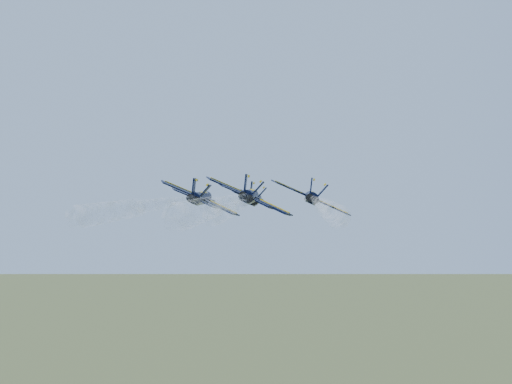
% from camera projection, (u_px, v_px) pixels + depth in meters
% --- Properties ---
extents(jet_lead, '(14.00, 19.66, 6.55)m').
position_uv_depth(jet_lead, '(255.00, 199.00, 123.45)').
color(jet_lead, black).
extents(jet_left, '(14.00, 19.66, 6.55)m').
position_uv_depth(jet_left, '(201.00, 198.00, 113.59)').
color(jet_left, black).
extents(jet_right, '(14.00, 19.66, 6.55)m').
position_uv_depth(jet_right, '(311.00, 197.00, 112.64)').
color(jet_right, black).
extents(jet_slot, '(14.00, 19.66, 6.55)m').
position_uv_depth(jet_slot, '(250.00, 196.00, 103.41)').
color(jet_slot, black).
extents(smoke_trail_lead, '(9.25, 57.49, 2.49)m').
position_uv_depth(smoke_trail_lead, '(238.00, 189.00, 79.60)').
color(smoke_trail_lead, white).
extents(smoke_trail_left, '(9.25, 57.49, 2.49)m').
position_uv_depth(smoke_trail_left, '(148.00, 185.00, 69.73)').
color(smoke_trail_left, white).
extents(smoke_trail_right, '(9.25, 57.49, 2.49)m').
position_uv_depth(smoke_trail_right, '(328.00, 185.00, 68.78)').
color(smoke_trail_right, white).
extents(smoke_trail_slot, '(9.25, 57.49, 2.49)m').
position_uv_depth(smoke_trail_slot, '(224.00, 180.00, 59.55)').
color(smoke_trail_slot, white).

